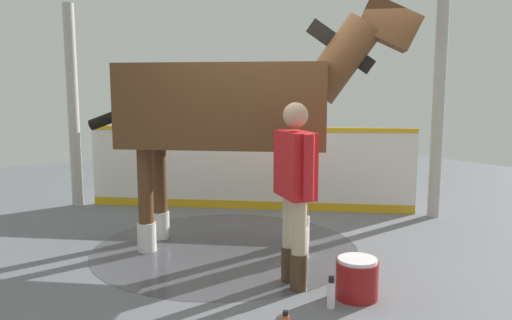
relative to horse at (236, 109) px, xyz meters
name	(u,v)px	position (x,y,z in m)	size (l,w,h in m)	color
ground_plane	(263,251)	(-0.22, -0.20, -1.53)	(16.00, 16.00, 0.02)	slate
wet_patch	(226,247)	(0.08, 0.09, -1.51)	(2.90, 2.90, 0.00)	#4C4C54
barrier_wall	(249,171)	(1.45, -1.10, -0.96)	(3.17, 3.62, 1.20)	white
roof_post_near	(438,109)	(-0.35, -2.96, -0.04)	(0.16, 0.16, 2.95)	#B7B2A8
roof_post_far	(73,107)	(3.05, 0.93, -0.04)	(0.16, 0.16, 2.95)	#B7B2A8
horse	(236,109)	(0.00, 0.00, 0.00)	(2.46, 2.78, 2.65)	brown
handler	(295,183)	(-1.18, 0.13, -0.59)	(0.64, 0.34, 1.62)	#47331E
wash_bucket	(357,278)	(-1.69, -0.13, -1.35)	(0.35, 0.35, 0.34)	maroon
bottle_shampoo	(331,294)	(-1.71, 0.18, -1.40)	(0.07, 0.07, 0.26)	white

